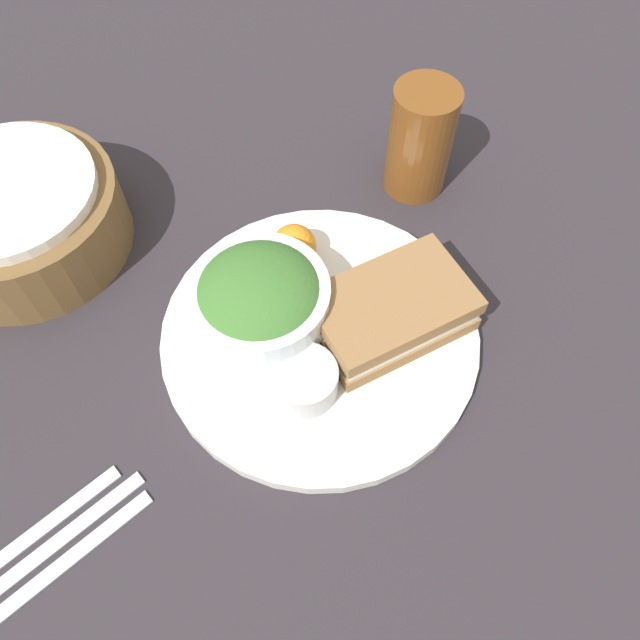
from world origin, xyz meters
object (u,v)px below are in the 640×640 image
sandwich (391,310)px  fork (62,564)px  dressing_cup (304,381)px  bread_basket (19,217)px  plate (320,335)px  drink_glass (420,141)px  salad_bowl (260,301)px  spoon (40,530)px  knife (51,547)px

sandwich → fork: sandwich is taller
dressing_cup → bread_basket: (-0.16, 0.30, 0.01)m
plate → drink_glass: bearing=32.8°
plate → dressing_cup: bearing=-133.4°
plate → drink_glass: size_ratio=2.43×
salad_bowl → fork: size_ratio=0.78×
plate → dressing_cup: 0.07m
salad_bowl → spoon: bearing=-162.3°
salad_bowl → knife: 0.27m
dressing_cup → knife: size_ratio=0.35×
spoon → fork: bearing=90.0°
sandwich → drink_glass: drink_glass is taller
salad_bowl → plate: bearing=-41.4°
dressing_cup → spoon: (-0.25, 0.00, -0.03)m
salad_bowl → drink_glass: size_ratio=1.03×
plate → sandwich: sandwich is taller
drink_glass → spoon: bearing=-160.9°
fork → sandwich: bearing=176.8°
salad_bowl → bread_basket: size_ratio=0.61×
fork → knife: size_ratio=0.95×
plate → sandwich: size_ratio=2.07×
sandwich → knife: 0.35m
dressing_cup → bread_basket: size_ratio=0.29×
drink_glass → knife: (-0.48, -0.18, -0.06)m
plate → fork: size_ratio=1.84×
drink_glass → fork: 0.52m
plate → fork: 0.29m
knife → dressing_cup: bearing=171.7°
plate → salad_bowl: (-0.04, 0.04, 0.04)m
sandwich → fork: size_ratio=0.89×
bread_basket → spoon: 0.31m
bread_basket → spoon: (-0.08, -0.30, -0.04)m
dressing_cup → plate: bearing=46.6°
sandwich → plate: bearing=157.4°
fork → knife: 0.02m
bread_basket → knife: size_ratio=1.22×
bread_basket → spoon: bearing=-105.8°
bread_basket → fork: bread_basket is taller
dressing_cup → fork: 0.24m
salad_bowl → spoon: size_ratio=0.87×
sandwich → spoon: 0.35m
plate → knife: bearing=-168.2°
salad_bowl → knife: (-0.24, -0.10, -0.05)m
dressing_cup → knife: bearing=-176.5°
dressing_cup → drink_glass: bearing=35.7°
salad_bowl → fork: (-0.24, -0.11, -0.05)m
knife → spoon: same height
bread_basket → fork: 0.34m
sandwich → spoon: bearing=-177.3°
plate → spoon: bearing=-171.8°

